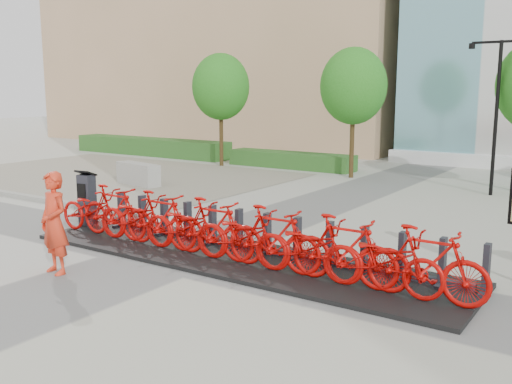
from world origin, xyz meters
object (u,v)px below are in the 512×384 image
Objects in this scene: bike_0 at (93,211)px; kiosk at (87,199)px; jersey_barrier at (138,174)px; worker_red at (54,223)px.

kiosk reaches higher than bike_0.
bike_0 is 7.59m from jersey_barrier.
kiosk is 3.65m from worker_red.
jersey_barrier is at bearing 134.35° from worker_red.
bike_0 is at bearing 132.79° from worker_red.
worker_red is at bearing -58.15° from kiosk.
bike_0 is at bearing -40.96° from jersey_barrier.
jersey_barrier is at bearing 37.62° from bike_0.
kiosk is 6.72m from jersey_barrier.
worker_red is (2.40, -2.75, 0.22)m from kiosk.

